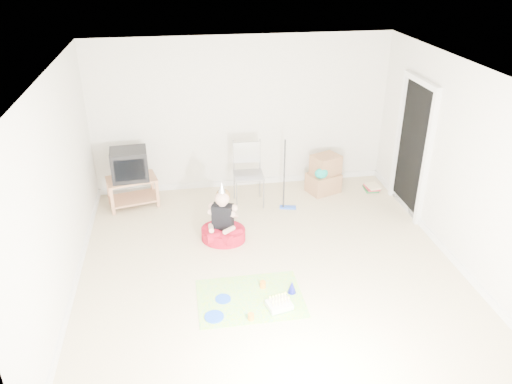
{
  "coord_description": "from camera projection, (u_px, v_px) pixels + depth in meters",
  "views": [
    {
      "loc": [
        -1.05,
        -5.47,
        3.91
      ],
      "look_at": [
        -0.1,
        0.4,
        0.9
      ],
      "focal_mm": 35.0,
      "sensor_mm": 36.0,
      "label": 1
    }
  ],
  "objects": [
    {
      "name": "blue_party_hat",
      "position": [
        292.0,
        287.0,
        6.15
      ],
      "size": [
        0.14,
        0.14,
        0.16
      ],
      "primitive_type": "cone",
      "rotation": [
        0.0,
        0.0,
        -0.34
      ],
      "color": "#191EB0",
      "rests_on": "party_mat"
    },
    {
      "name": "cardboard_boxes",
      "position": [
        324.0,
        175.0,
        8.55
      ],
      "size": [
        0.62,
        0.57,
        0.65
      ],
      "color": "#A0714D",
      "rests_on": "ground"
    },
    {
      "name": "orange_cup_near",
      "position": [
        263.0,
        285.0,
        6.26
      ],
      "size": [
        0.1,
        0.1,
        0.09
      ],
      "primitive_type": "cylinder",
      "rotation": [
        0.0,
        0.0,
        0.39
      ],
      "color": "orange",
      "rests_on": "party_mat"
    },
    {
      "name": "blue_plate_far",
      "position": [
        214.0,
        317.0,
        5.78
      ],
      "size": [
        0.26,
        0.26,
        0.01
      ],
      "primitive_type": "cylinder",
      "rotation": [
        0.0,
        0.0,
        -0.15
      ],
      "color": "blue",
      "rests_on": "party_mat"
    },
    {
      "name": "folding_chair",
      "position": [
        249.0,
        175.0,
        8.06
      ],
      "size": [
        0.48,
        0.46,
        1.05
      ],
      "color": "gray",
      "rests_on": "ground"
    },
    {
      "name": "seated_woman",
      "position": [
        223.0,
        227.0,
        7.2
      ],
      "size": [
        0.83,
        0.83,
        0.93
      ],
      "color": "#B31025",
      "rests_on": "ground"
    },
    {
      "name": "floor_mop",
      "position": [
        288.0,
        194.0,
        8.02
      ],
      "size": [
        0.28,
        0.36,
        1.07
      ],
      "color": "blue",
      "rests_on": "ground"
    },
    {
      "name": "tv_stand",
      "position": [
        133.0,
        189.0,
        8.11
      ],
      "size": [
        0.86,
        0.65,
        0.48
      ],
      "color": "#AD724E",
      "rests_on": "ground"
    },
    {
      "name": "book_pile",
      "position": [
        372.0,
        187.0,
        8.72
      ],
      "size": [
        0.24,
        0.3,
        0.1
      ],
      "color": "#246D33",
      "rests_on": "ground"
    },
    {
      "name": "birthday_cake",
      "position": [
        279.0,
        305.0,
        5.91
      ],
      "size": [
        0.32,
        0.28,
        0.14
      ],
      "color": "silver",
      "rests_on": "party_mat"
    },
    {
      "name": "blue_plate_near",
      "position": [
        223.0,
        299.0,
        6.06
      ],
      "size": [
        0.22,
        0.22,
        0.01
      ],
      "primitive_type": "cylinder",
      "rotation": [
        0.0,
        0.0,
        0.16
      ],
      "color": "blue",
      "rests_on": "party_mat"
    },
    {
      "name": "doorway_recess",
      "position": [
        413.0,
        150.0,
        7.68
      ],
      "size": [
        0.02,
        0.9,
        2.05
      ],
      "primitive_type": "cube",
      "color": "black",
      "rests_on": "ground"
    },
    {
      "name": "party_mat",
      "position": [
        250.0,
        298.0,
        6.09
      ],
      "size": [
        1.29,
        0.93,
        0.01
      ],
      "primitive_type": "cube",
      "rotation": [
        0.0,
        0.0,
        0.0
      ],
      "color": "#F1328D",
      "rests_on": "ground"
    },
    {
      "name": "orange_cup_far",
      "position": [
        251.0,
        317.0,
        5.72
      ],
      "size": [
        0.08,
        0.08,
        0.08
      ],
      "primitive_type": "cylinder",
      "rotation": [
        0.0,
        0.0,
        0.16
      ],
      "color": "orange",
      "rests_on": "party_mat"
    },
    {
      "name": "ground",
      "position": [
        268.0,
        264.0,
        6.74
      ],
      "size": [
        5.0,
        5.0,
        0.0
      ],
      "primitive_type": "plane",
      "color": "beige",
      "rests_on": "ground"
    },
    {
      "name": "crt_tv",
      "position": [
        129.0,
        164.0,
        7.91
      ],
      "size": [
        0.6,
        0.51,
        0.49
      ],
      "primitive_type": "cube",
      "rotation": [
        0.0,
        0.0,
        0.08
      ],
      "color": "black",
      "rests_on": "tv_stand"
    }
  ]
}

